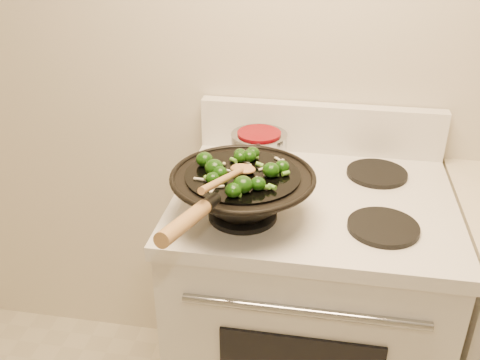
# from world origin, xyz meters

# --- Properties ---
(stove) EXTENTS (0.78, 0.67, 1.08)m
(stove) POSITION_xyz_m (-0.17, 1.17, 0.47)
(stove) COLOR white
(stove) RESTS_ON ground
(wok) EXTENTS (0.37, 0.61, 0.20)m
(wok) POSITION_xyz_m (-0.35, 1.02, 1.00)
(wok) COLOR black
(wok) RESTS_ON stove
(stirfry) EXTENTS (0.24, 0.27, 0.04)m
(stirfry) POSITION_xyz_m (-0.36, 1.02, 1.06)
(stirfry) COLOR #103307
(stirfry) RESTS_ON wok
(wooden_spoon) EXTENTS (0.09, 0.30, 0.09)m
(wooden_spoon) POSITION_xyz_m (-0.36, 0.95, 1.08)
(wooden_spoon) COLOR #9E713E
(wooden_spoon) RESTS_ON wok
(saucepan) EXTENTS (0.17, 0.28, 0.10)m
(saucepan) POSITION_xyz_m (-0.35, 1.32, 0.98)
(saucepan) COLOR #94979C
(saucepan) RESTS_ON stove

